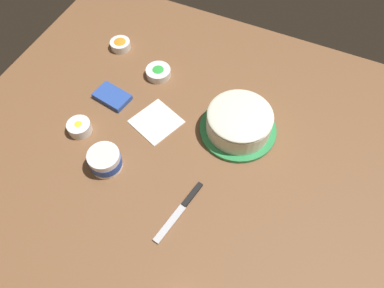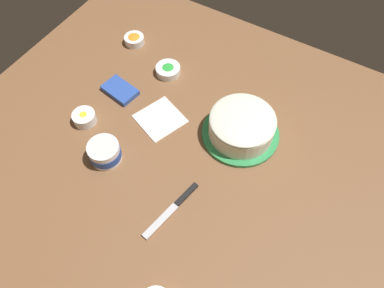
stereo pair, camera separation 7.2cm
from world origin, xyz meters
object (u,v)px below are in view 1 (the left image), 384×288
frosting_tub (105,160)px  candy_box_lower (112,97)px  spreading_knife (183,206)px  sprinkle_bowl_green (158,72)px  frosted_cake (239,122)px  sprinkle_bowl_yellow (79,127)px  sprinkle_bowl_orange (120,44)px  paper_napkin (156,121)px

frosting_tub → candy_box_lower: 0.29m
spreading_knife → candy_box_lower: size_ratio=1.81×
spreading_knife → sprinkle_bowl_green: sprinkle_bowl_green is taller
frosting_tub → spreading_knife: (-0.30, 0.03, -0.03)m
frosted_cake → spreading_knife: bearing=81.7°
frosted_cake → candy_box_lower: 0.49m
sprinkle_bowl_yellow → frosting_tub: bearing=152.5°
frosted_cake → sprinkle_bowl_green: size_ratio=2.80×
frosting_tub → sprinkle_bowl_green: bearing=-85.7°
frosting_tub → sprinkle_bowl_orange: (0.25, -0.51, -0.02)m
spreading_knife → paper_napkin: bearing=-48.1°
sprinkle_bowl_orange → paper_napkin: size_ratio=0.55×
frosting_tub → paper_napkin: size_ratio=0.72×
spreading_knife → sprinkle_bowl_yellow: size_ratio=2.83×
spreading_knife → paper_napkin: (0.23, -0.26, -0.00)m
spreading_knife → sprinkle_bowl_green: size_ratio=2.42×
candy_box_lower → frosted_cake: bearing=-163.3°
frosting_tub → sprinkle_bowl_yellow: size_ratio=1.30×
frosted_cake → frosting_tub: 0.47m
sprinkle_bowl_orange → candy_box_lower: (-0.11, 0.25, -0.01)m
sprinkle_bowl_yellow → paper_napkin: (-0.23, -0.15, -0.02)m
sprinkle_bowl_orange → candy_box_lower: sprinkle_bowl_orange is taller
sprinkle_bowl_green → sprinkle_bowl_orange: (0.22, -0.07, 0.00)m
sprinkle_bowl_green → paper_napkin: (-0.10, 0.21, -0.01)m
frosting_tub → sprinkle_bowl_green: (0.03, -0.44, -0.02)m
candy_box_lower → frosting_tub: bearing=127.3°
frosted_cake → sprinkle_bowl_orange: size_ratio=3.29×
spreading_knife → frosted_cake: bearing=-98.3°
frosted_cake → frosting_tub: (0.35, 0.32, -0.01)m
sprinkle_bowl_yellow → sprinkle_bowl_orange: size_ratio=1.01×
spreading_knife → paper_napkin: spreading_knife is taller
spreading_knife → candy_box_lower: bearing=-33.5°
sprinkle_bowl_green → paper_napkin: 0.23m
spreading_knife → candy_box_lower: (0.43, -0.29, 0.00)m
frosted_cake → spreading_knife: 0.35m
frosted_cake → frosting_tub: frosted_cake is taller
sprinkle_bowl_orange → frosting_tub: bearing=115.9°
frosted_cake → candy_box_lower: (0.48, 0.06, -0.04)m
sprinkle_bowl_green → paper_napkin: size_ratio=0.65×
sprinkle_bowl_yellow → sprinkle_bowl_orange: bearing=-78.5°
spreading_knife → paper_napkin: 0.35m
spreading_knife → candy_box_lower: 0.52m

